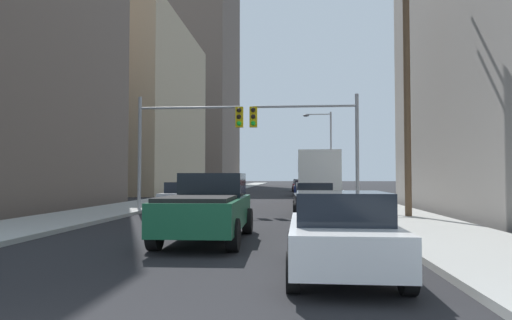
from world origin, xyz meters
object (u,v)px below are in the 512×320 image
Objects in this scene: sedan_navy at (303,188)px; traffic_signal_near_right at (309,131)px; pickup_truck_green at (208,207)px; sedan_black at (314,199)px; sedan_silver at (184,196)px; traffic_signal_near_left at (185,132)px; sedan_maroon at (300,185)px; city_bus at (318,175)px; sedan_white at (341,233)px.

traffic_signal_near_right is at bearing -90.48° from sedan_navy.
pickup_truck_green is 1.28× the size of sedan_black.
traffic_signal_near_left reaches higher than sedan_silver.
traffic_signal_near_right is (-0.05, -33.85, 3.35)m from sedan_maroon.
sedan_black is 35.42m from sedan_maroon.
city_bus is 10.79m from sedan_black.
traffic_signal_near_left is at bearing 113.50° from sedan_white.
sedan_black and sedan_silver have the same top height.
sedan_white and sedan_black have the same top height.
city_bus is 1.93× the size of traffic_signal_near_left.
city_bus is 23.96m from sedan_white.
traffic_signal_near_left is (-6.55, 1.57, 3.35)m from sedan_black.
traffic_signal_near_left is at bearing -107.93° from sedan_navy.
pickup_truck_green is at bearing -107.03° from traffic_signal_near_right.
sedan_white is at bearing -89.83° from traffic_signal_near_right.
sedan_maroon is (0.01, 48.64, 0.00)m from sedan_white.
sedan_navy is at bearing 89.80° from sedan_white.
sedan_navy is 0.71× the size of traffic_signal_near_left.
sedan_white is 0.70× the size of traffic_signal_near_right.
sedan_black is 1.00× the size of sedan_maroon.
sedan_silver and sedan_maroon have the same top height.
traffic_signal_near_left reaches higher than pickup_truck_green.
city_bus is 9.43m from traffic_signal_near_right.
sedan_silver and sedan_navy have the same top height.
city_bus is 11.22m from sedan_navy.
traffic_signal_near_left is at bearing -100.77° from sedan_maroon.
pickup_truck_green reaches higher than sedan_navy.
sedan_black and sedan_maroon have the same top height.
sedan_white and sedan_navy have the same top height.
traffic_signal_near_left is (-6.56, -20.25, 3.35)m from sedan_navy.
sedan_white is 35.05m from sedan_navy.
sedan_maroon is (6.62, 33.28, 0.00)m from sedan_silver.
traffic_signal_near_left is (-3.18, 10.47, 3.19)m from pickup_truck_green.
pickup_truck_green is at bearing -73.10° from traffic_signal_near_left.
sedan_navy is at bearing 89.52° from traffic_signal_near_right.
traffic_signal_near_left is (-6.43, 14.79, 3.35)m from sedan_white.
sedan_white is 1.00× the size of sedan_navy.
traffic_signal_near_left reaches higher than sedan_navy.
sedan_white is at bearing -90.01° from sedan_maroon.
traffic_signal_near_left reaches higher than sedan_maroon.
pickup_truck_green is 5.41m from sedan_white.
sedan_black is at bearing -84.25° from traffic_signal_near_right.
traffic_signal_near_right is at bearing -0.00° from traffic_signal_near_left.
sedan_navy is at bearing 71.11° from sedan_silver.
city_bus is 2.76× the size of sedan_silver.
sedan_black is 0.71× the size of traffic_signal_near_right.
sedan_silver is 7.39m from traffic_signal_near_right.
traffic_signal_near_right reaches higher than sedan_white.
traffic_signal_near_right is at bearing 95.75° from sedan_black.
traffic_signal_near_right is at bearing -96.01° from city_bus.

